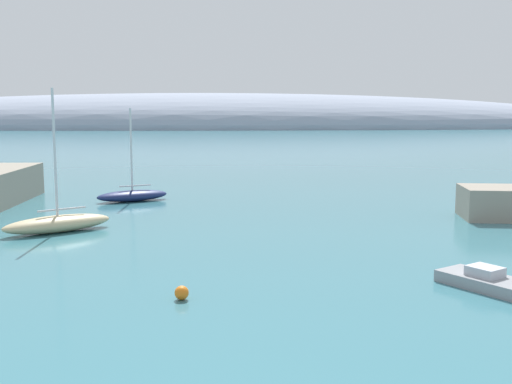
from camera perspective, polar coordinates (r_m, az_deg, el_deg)
distant_ridge at (r=243.52m, az=-4.82°, el=5.86°), size 334.42×65.74×26.30m
sailboat_navy_near_shore at (r=51.31m, az=-11.17°, el=-0.26°), size 6.03×4.26×7.41m
sailboat_sand_mid_mooring at (r=39.67m, az=-17.57°, el=-2.68°), size 6.47×5.32×8.60m
motorboat_grey_alongside_breakwater at (r=27.61m, az=21.37°, el=-7.86°), size 4.45×5.50×0.90m
mooring_buoy_orange at (r=24.92m, az=-6.77°, el=-9.08°), size 0.56×0.56×0.56m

